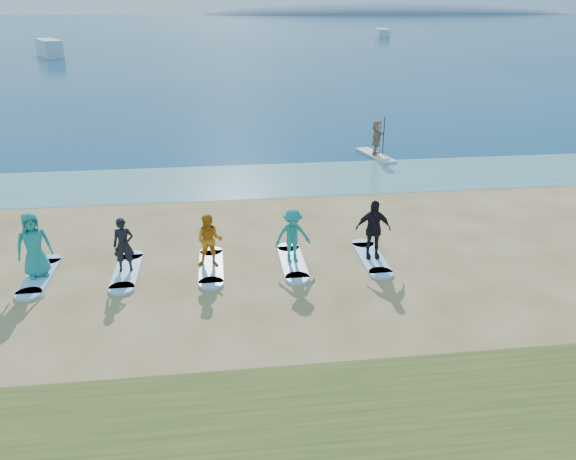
{
  "coord_description": "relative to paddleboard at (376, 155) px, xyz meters",
  "views": [
    {
      "loc": [
        -0.47,
        -13.01,
        7.32
      ],
      "look_at": [
        1.45,
        2.0,
        1.1
      ],
      "focal_mm": 35.0,
      "sensor_mm": 36.0,
      "label": 1
    }
  ],
  "objects": [
    {
      "name": "boat_offshore_a",
      "position": [
        -30.28,
        57.71,
        -0.06
      ],
      "size": [
        5.26,
        7.98,
        2.29
      ],
      "primitive_type": "cube",
      "rotation": [
        0.0,
        0.0,
        0.43
      ],
      "color": "silver",
      "rests_on": "ground"
    },
    {
      "name": "shallow_water",
      "position": [
        -7.41,
        -3.26,
        -0.05
      ],
      "size": [
        600.0,
        600.0,
        0.0
      ],
      "primitive_type": "plane",
      "color": "teal",
      "rests_on": "ground"
    },
    {
      "name": "student_3",
      "position": [
        -5.82,
        -11.76,
        0.86
      ],
      "size": [
        1.14,
        0.76,
        1.65
      ],
      "primitive_type": "imported",
      "rotation": [
        0.0,
        0.0,
        0.14
      ],
      "color": "teal",
      "rests_on": "surfboard_3"
    },
    {
      "name": "student_1",
      "position": [
        -10.66,
        -11.76,
        0.83
      ],
      "size": [
        0.61,
        0.42,
        1.59
      ],
      "primitive_type": "imported",
      "rotation": [
        0.0,
        0.0,
        0.07
      ],
      "color": "black",
      "rests_on": "surfboard_1"
    },
    {
      "name": "student_2",
      "position": [
        -8.24,
        -11.76,
        0.83
      ],
      "size": [
        0.85,
        0.7,
        1.59
      ],
      "primitive_type": "imported",
      "rotation": [
        0.0,
        0.0,
        -0.14
      ],
      "color": "orange",
      "rests_on": "surfboard_2"
    },
    {
      "name": "student_4",
      "position": [
        -3.4,
        -11.76,
        0.93
      ],
      "size": [
        1.09,
        0.53,
        1.81
      ],
      "primitive_type": "imported",
      "rotation": [
        0.0,
        0.0,
        -0.08
      ],
      "color": "black",
      "rests_on": "surfboard_4"
    },
    {
      "name": "ocean",
      "position": [
        -7.41,
        146.24,
        -0.05
      ],
      "size": [
        600.0,
        600.0,
        0.0
      ],
      "primitive_type": "plane",
      "color": "navy",
      "rests_on": "ground"
    },
    {
      "name": "paddleboard",
      "position": [
        0.0,
        0.0,
        0.0
      ],
      "size": [
        1.38,
        3.08,
        0.12
      ],
      "primitive_type": "cube",
      "rotation": [
        0.0,
        0.0,
        0.23
      ],
      "color": "silver",
      "rests_on": "ground"
    },
    {
      "name": "boat_offshore_b",
      "position": [
        27.81,
        95.21,
        -0.06
      ],
      "size": [
        2.94,
        6.09,
        1.65
      ],
      "primitive_type": "cube",
      "rotation": [
        0.0,
        0.0,
        -0.12
      ],
      "color": "silver",
      "rests_on": "ground"
    },
    {
      "name": "surfboard_0",
      "position": [
        -13.08,
        -11.76,
        -0.01
      ],
      "size": [
        0.7,
        2.2,
        0.09
      ],
      "primitive_type": "cube",
      "color": "#A4D1FF",
      "rests_on": "ground"
    },
    {
      "name": "student_0",
      "position": [
        -13.08,
        -11.76,
        0.98
      ],
      "size": [
        1.09,
        0.92,
        1.89
      ],
      "primitive_type": "imported",
      "rotation": [
        0.0,
        0.0,
        0.41
      ],
      "color": "teal",
      "rests_on": "surfboard_0"
    },
    {
      "name": "surfboard_2",
      "position": [
        -8.24,
        -11.76,
        -0.01
      ],
      "size": [
        0.7,
        2.2,
        0.09
      ],
      "primitive_type": "cube",
      "color": "#A4D1FF",
      "rests_on": "ground"
    },
    {
      "name": "surfboard_3",
      "position": [
        -5.82,
        -11.76,
        -0.01
      ],
      "size": [
        0.7,
        2.2,
        0.09
      ],
      "primitive_type": "cube",
      "color": "#A4D1FF",
      "rests_on": "ground"
    },
    {
      "name": "surfboard_4",
      "position": [
        -3.4,
        -11.76,
        -0.01
      ],
      "size": [
        0.7,
        2.2,
        0.09
      ],
      "primitive_type": "cube",
      "color": "#A4D1FF",
      "rests_on": "ground"
    },
    {
      "name": "paddleboarder",
      "position": [
        0.0,
        0.0,
        0.91
      ],
      "size": [
        1.1,
        1.65,
        1.7
      ],
      "primitive_type": "imported",
      "rotation": [
        0.0,
        0.0,
        1.15
      ],
      "color": "tan",
      "rests_on": "paddleboard"
    },
    {
      "name": "island_ridge",
      "position": [
        87.59,
        286.24,
        -0.06
      ],
      "size": [
        220.0,
        56.0,
        18.0
      ],
      "primitive_type": "ellipsoid",
      "color": "slate",
      "rests_on": "ground"
    },
    {
      "name": "surfboard_1",
      "position": [
        -10.66,
        -11.76,
        -0.01
      ],
      "size": [
        0.7,
        2.2,
        0.09
      ],
      "primitive_type": "cube",
      "color": "#A4D1FF",
      "rests_on": "ground"
    },
    {
      "name": "ground",
      "position": [
        -7.41,
        -13.76,
        -0.06
      ],
      "size": [
        600.0,
        600.0,
        0.0
      ],
      "primitive_type": "plane",
      "color": "tan",
      "rests_on": "ground"
    }
  ]
}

